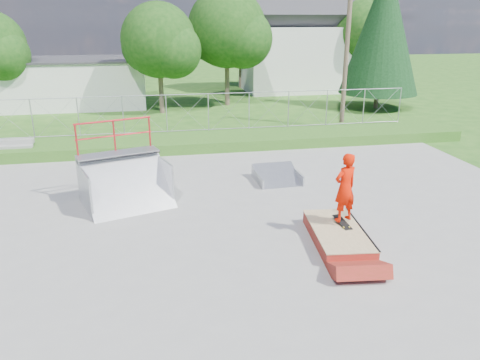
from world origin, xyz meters
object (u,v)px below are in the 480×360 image
object	(u,v)px
quarter_pipe	(125,167)
skater	(345,190)
flat_bank_ramp	(277,176)
grind_box	(338,236)

from	to	relation	value
quarter_pipe	skater	world-z (taller)	quarter_pipe
flat_bank_ramp	skater	xyz separation A→B (m)	(0.52, -4.77, 1.15)
grind_box	quarter_pipe	bearing A→B (deg)	152.26
quarter_pipe	flat_bank_ramp	xyz separation A→B (m)	(5.30, 1.26, -1.06)
quarter_pipe	skater	size ratio (longest dim) A/B	1.38
grind_box	quarter_pipe	distance (m)	6.83
grind_box	flat_bank_ramp	world-z (taller)	flat_bank_ramp
grind_box	flat_bank_ramp	size ratio (longest dim) A/B	1.72
flat_bank_ramp	skater	distance (m)	4.93
grind_box	skater	size ratio (longest dim) A/B	1.52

